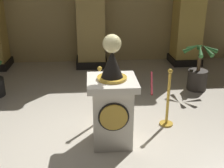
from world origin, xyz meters
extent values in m
plane|color=beige|center=(0.00, 0.00, 0.00)|extent=(10.72, 10.72, 0.00)
cube|color=silver|center=(0.27, -0.05, 0.49)|extent=(0.59, 0.59, 0.97)
cube|color=silver|center=(0.27, -0.05, 1.02)|extent=(0.74, 0.74, 0.10)
cylinder|color=gold|center=(0.27, -0.36, 0.60)|extent=(0.40, 0.03, 0.40)
cylinder|color=black|center=(0.27, -0.35, 0.60)|extent=(0.45, 0.01, 0.45)
cylinder|color=gold|center=(0.27, -0.05, 1.09)|extent=(0.44, 0.44, 0.04)
cone|color=black|center=(0.27, -0.05, 1.31)|extent=(0.33, 0.33, 0.40)
cylinder|color=gold|center=(0.27, -0.05, 1.51)|extent=(0.03, 0.03, 0.07)
sphere|color=beige|center=(0.27, -0.05, 1.61)|extent=(0.27, 0.27, 0.27)
cylinder|color=gold|center=(1.29, 0.42, 0.01)|extent=(0.24, 0.24, 0.03)
cylinder|color=gold|center=(1.29, 0.42, 0.49)|extent=(0.05, 0.05, 0.97)
sphere|color=gold|center=(1.29, 0.42, 1.01)|extent=(0.08, 0.08, 0.08)
cylinder|color=gold|center=(0.12, 0.64, 0.01)|extent=(0.24, 0.24, 0.03)
cylinder|color=gold|center=(0.12, 0.64, 0.49)|extent=(0.05, 0.05, 0.97)
sphere|color=gold|center=(0.12, 0.64, 1.01)|extent=(0.08, 0.08, 0.08)
cylinder|color=#591419|center=(0.99, 0.47, 0.79)|extent=(0.15, 0.60, 0.21)
cylinder|color=#591419|center=(0.41, 0.58, 0.79)|extent=(0.15, 0.60, 0.21)
sphere|color=#591419|center=(0.70, 0.53, 0.70)|extent=(0.04, 0.04, 0.04)
cube|color=black|center=(2.78, 4.04, 0.10)|extent=(0.84, 0.84, 0.20)
cube|color=gold|center=(2.78, 4.04, 1.83)|extent=(0.73, 0.73, 3.66)
cube|color=black|center=(0.00, 4.04, 0.10)|extent=(0.88, 0.88, 0.20)
cube|color=tan|center=(0.00, 4.04, 1.83)|extent=(0.76, 0.76, 3.66)
cylinder|color=#2D2823|center=(2.41, 1.99, 0.23)|extent=(0.44, 0.44, 0.46)
cylinder|color=brown|center=(2.41, 1.99, 0.64)|extent=(0.08, 0.08, 0.36)
cone|color=#2D662D|center=(2.60, 1.98, 0.98)|extent=(0.40, 0.11, 0.24)
cone|color=#2D662D|center=(2.47, 2.17, 0.98)|extent=(0.19, 0.39, 0.28)
cone|color=#2D662D|center=(2.30, 2.15, 0.98)|extent=(0.27, 0.37, 0.30)
cone|color=#2D662D|center=(2.22, 2.02, 0.98)|extent=(0.40, 0.18, 0.28)
cone|color=#2D662D|center=(2.33, 1.81, 0.98)|extent=(0.21, 0.39, 0.29)
cone|color=#2D662D|center=(2.49, 1.81, 0.98)|extent=(0.22, 0.39, 0.27)
camera|label=1|loc=(-0.03, -3.95, 2.54)|focal=45.38mm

